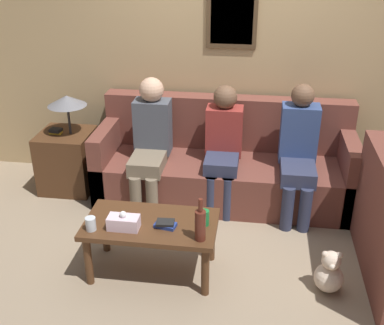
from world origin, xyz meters
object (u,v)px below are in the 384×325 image
at_px(wine_bottle, 200,224).
at_px(person_left, 150,139).
at_px(person_middle, 223,143).
at_px(person_right, 299,148).
at_px(coffee_table, 151,230).
at_px(drinking_glass, 91,224).
at_px(teddy_bear, 329,274).
at_px(couch_main, 224,166).

distance_m(wine_bottle, person_left, 1.41).
height_order(person_middle, person_right, person_right).
relative_size(person_left, person_right, 1.00).
bearing_deg(wine_bottle, coffee_table, 156.85).
bearing_deg(drinking_glass, teddy_bear, 4.05).
relative_size(drinking_glass, person_middle, 0.09).
bearing_deg(couch_main, person_left, -164.68).
bearing_deg(teddy_bear, person_left, 144.40).
relative_size(couch_main, wine_bottle, 7.44).
bearing_deg(drinking_glass, person_right, 39.09).
bearing_deg(person_middle, person_left, -175.31).
xyz_separation_m(person_middle, teddy_bear, (0.90, -1.19, -0.48)).
height_order(couch_main, coffee_table, couch_main).
distance_m(drinking_glass, person_right, 2.00).
bearing_deg(teddy_bear, wine_bottle, -172.08).
relative_size(couch_main, person_middle, 2.13).
distance_m(couch_main, wine_bottle, 1.47).
bearing_deg(teddy_bear, coffee_table, 178.39).
relative_size(person_left, person_middle, 1.05).
height_order(couch_main, person_left, person_left).
bearing_deg(couch_main, wine_bottle, -92.33).
xyz_separation_m(coffee_table, person_right, (1.14, 1.09, 0.26)).
bearing_deg(person_left, person_middle, 4.69).
distance_m(person_right, teddy_bear, 1.25).
relative_size(coffee_table, person_right, 0.83).
height_order(coffee_table, person_right, person_right).
relative_size(coffee_table, drinking_glass, 9.79).
bearing_deg(coffee_table, wine_bottle, -23.15).
height_order(person_middle, teddy_bear, person_middle).
bearing_deg(drinking_glass, wine_bottle, -0.54).
bearing_deg(wine_bottle, drinking_glass, 179.46).
xyz_separation_m(couch_main, coffee_table, (-0.46, -1.28, 0.06)).
distance_m(coffee_table, person_right, 1.60).
xyz_separation_m(wine_bottle, person_middle, (0.05, 1.32, 0.05)).
bearing_deg(person_left, drinking_glass, -97.86).
height_order(coffee_table, drinking_glass, drinking_glass).
relative_size(couch_main, drinking_glass, 24.04).
xyz_separation_m(drinking_glass, person_right, (1.55, 1.26, 0.14)).
distance_m(coffee_table, teddy_bear, 1.36).
relative_size(coffee_table, person_left, 0.83).
distance_m(couch_main, person_right, 0.78).
bearing_deg(wine_bottle, couch_main, 87.67).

